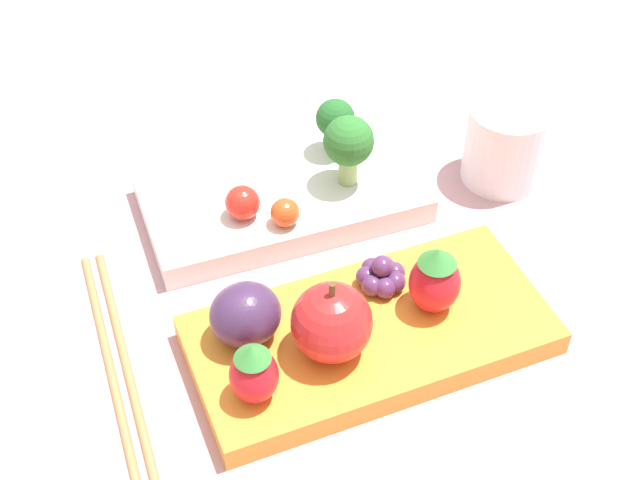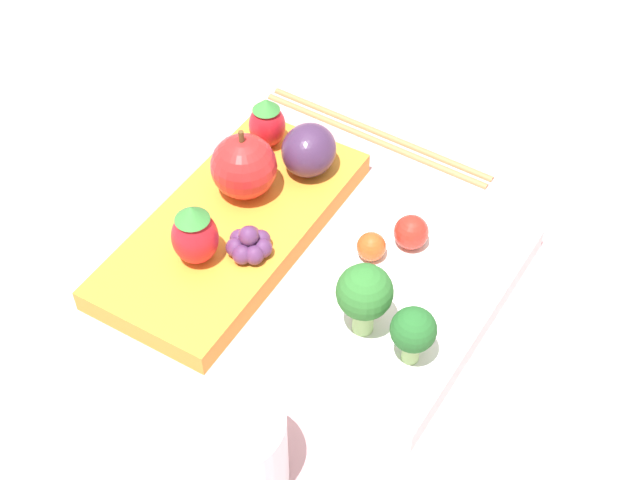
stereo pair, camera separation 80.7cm
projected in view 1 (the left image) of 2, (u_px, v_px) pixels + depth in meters
The scene contains 14 objects.
ground_plane at pixel (323, 270), 0.62m from camera, with size 4.00×4.00×0.00m, color #C6939E.
bento_box_savoury at pixel (277, 198), 0.66m from camera, with size 0.21×0.13×0.02m.
bento_box_fruit at pixel (370, 335), 0.57m from camera, with size 0.23×0.12×0.02m.
broccoli_floret_0 at pixel (349, 143), 0.63m from camera, with size 0.04×0.04×0.06m.
broccoli_floret_1 at pixel (335, 120), 0.66m from camera, with size 0.03×0.03×0.04m.
cherry_tomato_0 at pixel (285, 213), 0.62m from camera, with size 0.02×0.02×0.02m.
cherry_tomato_1 at pixel (243, 203), 0.62m from camera, with size 0.02×0.02×0.02m.
apple at pixel (332, 322), 0.53m from camera, with size 0.05×0.05×0.06m.
strawberry_0 at pixel (435, 280), 0.56m from camera, with size 0.03×0.03×0.05m.
strawberry_1 at pixel (254, 372), 0.51m from camera, with size 0.03×0.03×0.04m.
plum at pixel (245, 315), 0.54m from camera, with size 0.04×0.04×0.04m.
grape_cluster at pixel (381, 276), 0.58m from camera, with size 0.03×0.03×0.02m.
drinking_cup at pixel (506, 144), 0.67m from camera, with size 0.06×0.06×0.06m.
chopsticks_pair at pixel (119, 369), 0.55m from camera, with size 0.03×0.21×0.01m.
Camera 1 is at (-0.18, -0.39, 0.45)m, focal length 50.00 mm.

